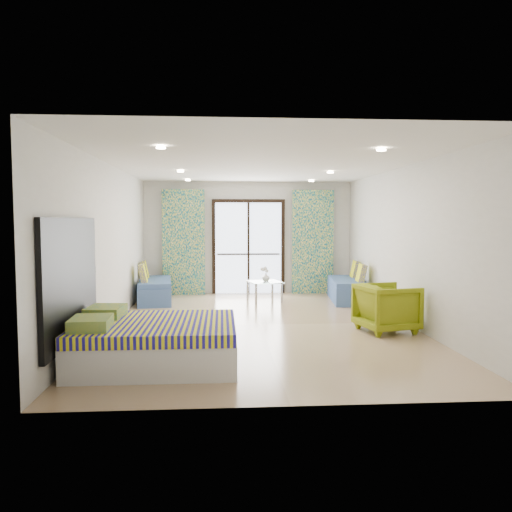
{
  "coord_description": "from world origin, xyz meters",
  "views": [
    {
      "loc": [
        -0.65,
        -8.35,
        1.76
      ],
      "look_at": [
        -0.05,
        0.28,
        1.15
      ],
      "focal_mm": 35.0,
      "sensor_mm": 36.0,
      "label": 1
    }
  ],
  "objects": [
    {
      "name": "curtain_left",
      "position": [
        -1.55,
        3.57,
        1.25
      ],
      "size": [
        1.0,
        0.1,
        2.5
      ],
      "primitive_type": "cube",
      "color": "beige",
      "rests_on": "floor"
    },
    {
      "name": "ceiling",
      "position": [
        0.0,
        0.0,
        2.7
      ],
      "size": [
        5.0,
        7.5,
        0.01
      ],
      "primitive_type": null,
      "color": "silver",
      "rests_on": "ground"
    },
    {
      "name": "daybed_right",
      "position": [
        2.12,
        2.38,
        0.27
      ],
      "size": [
        0.86,
        1.8,
        0.86
      ],
      "rotation": [
        0.0,
        0.0,
        -0.11
      ],
      "color": "#3A578C",
      "rests_on": "floor"
    },
    {
      "name": "balcony_rail",
      "position": [
        0.0,
        3.73,
        0.95
      ],
      "size": [
        1.52,
        0.03,
        0.04
      ],
      "primitive_type": "cube",
      "color": "#595451",
      "rests_on": "balcony_door"
    },
    {
      "name": "bed",
      "position": [
        -1.48,
        -2.25,
        0.28
      ],
      "size": [
        1.93,
        1.57,
        0.67
      ],
      "color": "silver",
      "rests_on": "floor"
    },
    {
      "name": "wall_left",
      "position": [
        -2.5,
        0.0,
        1.35
      ],
      "size": [
        0.01,
        7.5,
        2.7
      ],
      "primitive_type": null,
      "color": "silver",
      "rests_on": "ground"
    },
    {
      "name": "downlight_d",
      "position": [
        1.4,
        1.0,
        2.67
      ],
      "size": [
        0.12,
        0.12,
        0.02
      ],
      "primitive_type": "cylinder",
      "color": "#FFE0B2",
      "rests_on": "ceiling"
    },
    {
      "name": "curtain_right",
      "position": [
        1.55,
        3.57,
        1.25
      ],
      "size": [
        1.0,
        0.1,
        2.5
      ],
      "primitive_type": "cube",
      "color": "beige",
      "rests_on": "floor"
    },
    {
      "name": "downlight_e",
      "position": [
        -1.4,
        3.0,
        2.67
      ],
      "size": [
        0.12,
        0.12,
        0.02
      ],
      "primitive_type": "cylinder",
      "color": "#FFE0B2",
      "rests_on": "ceiling"
    },
    {
      "name": "wall_right",
      "position": [
        2.5,
        0.0,
        1.35
      ],
      "size": [
        0.01,
        7.5,
        2.7
      ],
      "primitive_type": null,
      "color": "silver",
      "rests_on": "ground"
    },
    {
      "name": "coffee_table",
      "position": [
        0.28,
        2.42,
        0.4
      ],
      "size": [
        0.82,
        0.82,
        0.77
      ],
      "rotation": [
        0.0,
        0.0,
        0.26
      ],
      "color": "silver",
      "rests_on": "floor"
    },
    {
      "name": "wall_front",
      "position": [
        0.0,
        -3.75,
        1.35
      ],
      "size": [
        5.0,
        0.01,
        2.7
      ],
      "primitive_type": null,
      "color": "silver",
      "rests_on": "ground"
    },
    {
      "name": "headboard",
      "position": [
        -2.46,
        -2.25,
        1.05
      ],
      "size": [
        0.06,
        2.1,
        1.5
      ],
      "primitive_type": "cube",
      "color": "black",
      "rests_on": "floor"
    },
    {
      "name": "armchair",
      "position": [
        1.97,
        -0.67,
        0.42
      ],
      "size": [
        0.92,
        0.96,
        0.84
      ],
      "primitive_type": "imported",
      "rotation": [
        0.0,
        0.0,
        1.79
      ],
      "color": "olive",
      "rests_on": "floor"
    },
    {
      "name": "downlight_f",
      "position": [
        1.4,
        3.0,
        2.67
      ],
      "size": [
        0.12,
        0.12,
        0.02
      ],
      "primitive_type": "cylinder",
      "color": "#FFE0B2",
      "rests_on": "ceiling"
    },
    {
      "name": "downlight_b",
      "position": [
        1.4,
        -2.0,
        2.67
      ],
      "size": [
        0.12,
        0.12,
        0.02
      ],
      "primitive_type": "cylinder",
      "color": "#FFE0B2",
      "rests_on": "ceiling"
    },
    {
      "name": "wall_back",
      "position": [
        0.0,
        3.75,
        1.35
      ],
      "size": [
        5.0,
        0.01,
        2.7
      ],
      "primitive_type": null,
      "color": "silver",
      "rests_on": "ground"
    },
    {
      "name": "downlight_c",
      "position": [
        -1.4,
        1.0,
        2.67
      ],
      "size": [
        0.12,
        0.12,
        0.02
      ],
      "primitive_type": "cylinder",
      "color": "#FFE0B2",
      "rests_on": "ceiling"
    },
    {
      "name": "daybed_left",
      "position": [
        -2.12,
        2.58,
        0.27
      ],
      "size": [
        0.86,
        1.81,
        0.86
      ],
      "rotation": [
        0.0,
        0.0,
        0.11
      ],
      "color": "#3A578C",
      "rests_on": "floor"
    },
    {
      "name": "floor",
      "position": [
        0.0,
        0.0,
        0.0
      ],
      "size": [
        5.0,
        7.5,
        0.01
      ],
      "primitive_type": null,
      "color": "#A38361",
      "rests_on": "ground"
    },
    {
      "name": "vase",
      "position": [
        0.31,
        2.45,
        0.53
      ],
      "size": [
        0.21,
        0.21,
        0.17
      ],
      "primitive_type": "imported",
      "rotation": [
        0.0,
        0.0,
        0.25
      ],
      "color": "white",
      "rests_on": "coffee_table"
    },
    {
      "name": "balcony_door",
      "position": [
        0.0,
        3.72,
        1.26
      ],
      "size": [
        1.76,
        0.08,
        2.28
      ],
      "color": "black",
      "rests_on": "floor"
    },
    {
      "name": "switch_plate",
      "position": [
        -2.47,
        -1.0,
        1.05
      ],
      "size": [
        0.02,
        0.1,
        0.1
      ],
      "primitive_type": "cube",
      "color": "silver",
      "rests_on": "wall_left"
    },
    {
      "name": "downlight_a",
      "position": [
        -1.4,
        -2.0,
        2.67
      ],
      "size": [
        0.12,
        0.12,
        0.02
      ],
      "primitive_type": "cylinder",
      "color": "#FFE0B2",
      "rests_on": "ceiling"
    }
  ]
}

